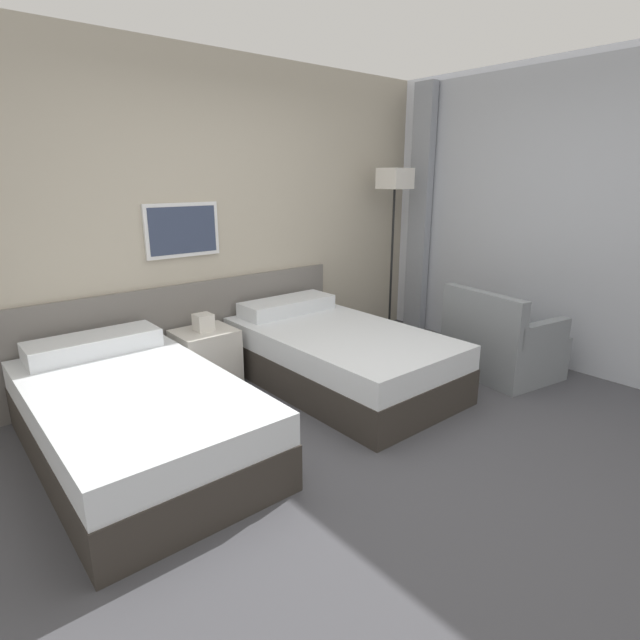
# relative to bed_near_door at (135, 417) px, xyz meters

# --- Properties ---
(ground_plane) EXTENTS (16.00, 16.00, 0.00)m
(ground_plane) POSITION_rel_bed_near_door_xyz_m (1.19, -1.01, -0.25)
(ground_plane) COLOR #47474C
(wall_headboard) EXTENTS (10.00, 0.10, 2.70)m
(wall_headboard) POSITION_rel_bed_near_door_xyz_m (1.17, 1.02, 1.05)
(wall_headboard) COLOR #B7AD99
(wall_headboard) RESTS_ON ground_plane
(wall_window) EXTENTS (0.21, 4.50, 2.70)m
(wall_window) POSITION_rel_bed_near_door_xyz_m (3.60, -1.15, 1.09)
(wall_window) COLOR white
(wall_window) RESTS_ON ground_plane
(bed_near_door) EXTENTS (1.12, 1.94, 0.61)m
(bed_near_door) POSITION_rel_bed_near_door_xyz_m (0.00, 0.00, 0.00)
(bed_near_door) COLOR #332D28
(bed_near_door) RESTS_ON ground_plane
(bed_near_window) EXTENTS (1.12, 1.94, 0.61)m
(bed_near_window) POSITION_rel_bed_near_door_xyz_m (1.72, 0.00, 0.00)
(bed_near_window) COLOR #332D28
(bed_near_window) RESTS_ON ground_plane
(nightstand) EXTENTS (0.48, 0.41, 0.62)m
(nightstand) POSITION_rel_bed_near_door_xyz_m (0.86, 0.71, -0.00)
(nightstand) COLOR beige
(nightstand) RESTS_ON ground_plane
(floor_lamp) EXTENTS (0.28, 0.28, 1.78)m
(floor_lamp) POSITION_rel_bed_near_door_xyz_m (3.04, 0.62, 1.29)
(floor_lamp) COLOR black
(floor_lamp) RESTS_ON ground_plane
(armchair) EXTENTS (0.84, 0.94, 0.78)m
(armchair) POSITION_rel_bed_near_door_xyz_m (2.98, -0.75, 0.01)
(armchair) COLOR gray
(armchair) RESTS_ON ground_plane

